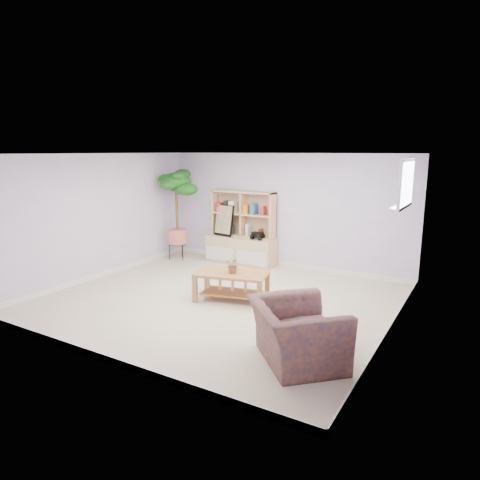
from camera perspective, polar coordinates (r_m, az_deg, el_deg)
The scene contains 14 objects.
floor at distance 7.23m, azimuth -2.81°, elevation -7.97°, with size 5.50×5.00×0.01m, color tan.
ceiling at distance 6.81m, azimuth -3.02°, elevation 11.41°, with size 5.50×5.00×0.01m, color silver.
walls at distance 6.92m, azimuth -2.91°, elevation 1.42°, with size 5.51×5.01×2.40m.
baseboard at distance 7.22m, azimuth -2.82°, elevation -7.60°, with size 5.50×5.00×0.10m, color white, non-canonical shape.
window at distance 6.38m, azimuth 21.36°, elevation 7.00°, with size 0.10×0.98×0.68m, color white, non-canonical shape.
window_sill at distance 6.42m, azimuth 20.62°, elevation 4.20°, with size 0.14×1.00×0.04m, color white.
storage_unit at distance 9.32m, azimuth 0.14°, elevation 1.61°, with size 1.59×0.54×1.59m, color tan, non-canonical shape.
poster at distance 9.45m, azimuth -2.16°, elevation 2.64°, with size 0.50×0.12×0.69m, color yellow, non-canonical shape.
toy_truck at distance 9.09m, azimuth 2.36°, elevation 0.63°, with size 0.33×0.23×0.18m, color black, non-canonical shape.
coffee_table at distance 7.15m, azimuth -1.11°, elevation -6.18°, with size 1.16×0.64×0.48m, color olive, non-canonical shape.
table_plant at distance 7.00m, azimuth -0.93°, elevation -3.39°, with size 0.24×0.21×0.27m, color #177117.
floor_tree at distance 9.73m, azimuth -8.40°, elevation 3.29°, with size 0.76×0.76×2.05m, color #0F480E, non-canonical shape.
armchair at distance 5.14m, azimuth 7.62°, elevation -11.69°, with size 1.09×0.95×0.81m, color #1F274B.
sill_plant at distance 6.33m, azimuth 20.58°, elevation 5.30°, with size 0.12×0.10×0.22m, color #0F480E.
Camera 1 is at (3.75, -5.68, 2.45)m, focal length 32.00 mm.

